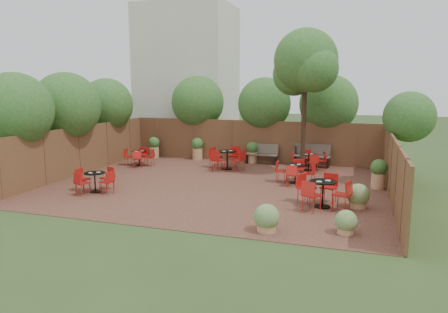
% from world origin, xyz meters
% --- Properties ---
extents(ground, '(80.00, 80.00, 0.00)m').
position_xyz_m(ground, '(0.00, 0.00, 0.00)').
color(ground, '#354F23').
rests_on(ground, ground).
extents(courtyard_paving, '(12.00, 10.00, 0.02)m').
position_xyz_m(courtyard_paving, '(0.00, 0.00, 0.01)').
color(courtyard_paving, '#3D2019').
rests_on(courtyard_paving, ground).
extents(fence_back, '(12.00, 0.08, 2.00)m').
position_xyz_m(fence_back, '(0.00, 5.00, 1.00)').
color(fence_back, brown).
rests_on(fence_back, ground).
extents(fence_left, '(0.08, 10.00, 2.00)m').
position_xyz_m(fence_left, '(-6.00, 0.00, 1.00)').
color(fence_left, brown).
rests_on(fence_left, ground).
extents(fence_right, '(0.08, 10.00, 2.00)m').
position_xyz_m(fence_right, '(6.00, 0.00, 1.00)').
color(fence_right, brown).
rests_on(fence_right, ground).
extents(neighbour_building, '(5.00, 4.00, 8.00)m').
position_xyz_m(neighbour_building, '(-4.50, 8.00, 4.00)').
color(neighbour_building, beige).
rests_on(neighbour_building, ground).
extents(overhang_foliage, '(15.54, 10.98, 2.74)m').
position_xyz_m(overhang_foliage, '(-2.59, 2.82, 2.78)').
color(overhang_foliage, '#2C5D1E').
rests_on(overhang_foliage, ground).
extents(courtyard_tree, '(2.73, 2.63, 5.90)m').
position_xyz_m(courtyard_tree, '(2.72, 3.01, 4.45)').
color(courtyard_tree, black).
rests_on(courtyard_tree, courtyard_paving).
extents(park_bench_left, '(1.51, 0.52, 0.92)m').
position_xyz_m(park_bench_left, '(0.63, 4.63, 0.50)').
color(park_bench_left, brown).
rests_on(park_bench_left, courtyard_paving).
extents(park_bench_right, '(1.69, 0.71, 1.02)m').
position_xyz_m(park_bench_right, '(2.94, 4.63, 0.54)').
color(park_bench_right, brown).
rests_on(park_bench_right, courtyard_paving).
extents(bistro_tables, '(10.13, 7.49, 0.93)m').
position_xyz_m(bistro_tables, '(0.53, 0.94, 0.45)').
color(bistro_tables, black).
rests_on(bistro_tables, courtyard_paving).
extents(planters, '(11.17, 4.07, 1.07)m').
position_xyz_m(planters, '(-0.50, 3.75, 0.59)').
color(planters, tan).
rests_on(planters, courtyard_paving).
extents(low_shrubs, '(2.84, 3.53, 0.73)m').
position_xyz_m(low_shrubs, '(4.13, -3.08, 0.35)').
color(low_shrubs, tan).
rests_on(low_shrubs, courtyard_paving).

